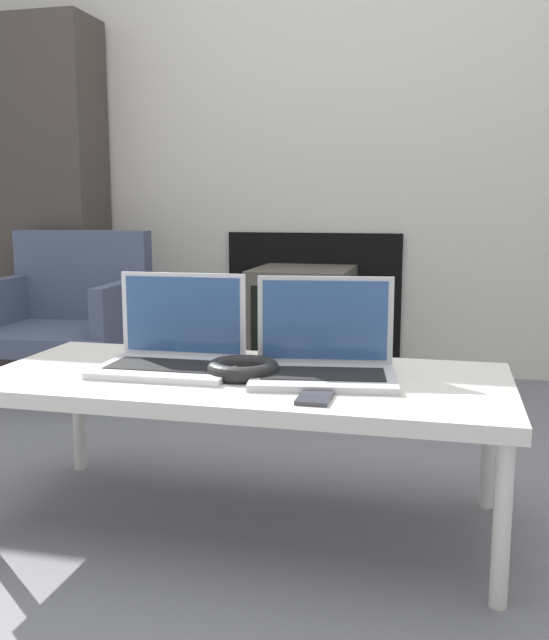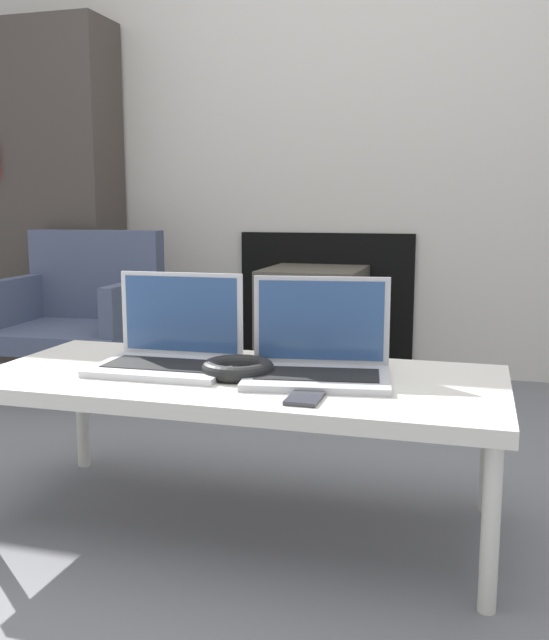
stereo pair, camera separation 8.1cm
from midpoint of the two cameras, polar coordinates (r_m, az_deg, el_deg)
ground_plane at (r=1.71m, az=-3.09°, el=-18.13°), size 14.00×14.00×0.00m
wall_back at (r=3.43m, az=7.70°, el=17.48°), size 7.00×0.08×2.60m
table at (r=1.73m, az=-1.40°, el=-5.36°), size 1.25×0.56×0.38m
laptop_left at (r=1.81m, az=-7.06°, el=-2.21°), size 0.34×0.25×0.23m
laptop_right at (r=1.70m, az=4.93°, el=-2.93°), size 0.37×0.29×0.23m
headphones at (r=1.70m, az=-1.71°, el=-3.88°), size 0.18×0.18×0.04m
phone at (r=1.51m, az=4.04°, el=-6.19°), size 0.07×0.12×0.01m
tv at (r=3.18m, az=3.88°, el=-0.43°), size 0.42×0.48×0.51m
armchair at (r=3.26m, az=-14.47°, el=1.07°), size 0.66×0.63×0.67m
bookshelf at (r=3.79m, az=-17.76°, el=9.40°), size 0.80×0.32×1.66m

